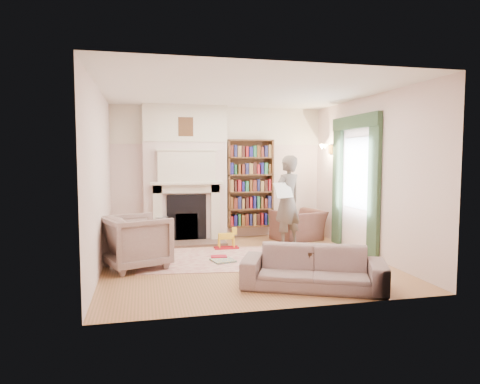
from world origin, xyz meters
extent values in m
plane|color=olive|center=(0.00, 0.00, 0.00)|extent=(4.50, 4.50, 0.00)
plane|color=white|center=(0.00, 0.00, 2.80)|extent=(4.50, 4.50, 0.00)
plane|color=silver|center=(0.00, 2.25, 1.40)|extent=(4.50, 0.00, 4.50)
plane|color=silver|center=(0.00, -2.25, 1.40)|extent=(4.50, 0.00, 4.50)
plane|color=silver|center=(-2.25, 0.00, 1.40)|extent=(0.00, 4.50, 4.50)
plane|color=silver|center=(2.25, 0.00, 1.40)|extent=(0.00, 4.50, 4.50)
cube|color=silver|center=(-0.75, 2.08, 1.40)|extent=(1.70, 0.35, 2.80)
cube|color=silver|center=(-0.75, 1.79, 1.22)|extent=(1.47, 0.24, 0.05)
cube|color=black|center=(-0.75, 1.88, 0.50)|extent=(0.80, 0.06, 0.96)
cube|color=silver|center=(-0.75, 1.81, 1.55)|extent=(1.15, 0.18, 0.62)
cube|color=brown|center=(0.65, 2.12, 1.18)|extent=(1.00, 0.24, 1.85)
cube|color=silver|center=(2.23, 0.40, 1.45)|extent=(0.02, 0.90, 1.30)
cube|color=#334C31|center=(2.20, -0.30, 1.20)|extent=(0.07, 0.32, 2.40)
cube|color=#334C31|center=(2.20, 1.10, 1.20)|extent=(0.07, 0.32, 2.40)
cube|color=#334C31|center=(2.19, 0.40, 2.38)|extent=(0.09, 1.70, 0.24)
cube|color=beige|center=(-0.50, 0.31, 0.01)|extent=(2.51, 2.04, 0.01)
imported|color=#482E26|center=(1.55, 1.58, 0.31)|extent=(1.16, 1.08, 0.62)
imported|color=#AEA090|center=(-1.73, 0.01, 0.42)|extent=(1.19, 1.17, 0.84)
imported|color=gray|center=(0.58, -1.58, 0.27)|extent=(2.01, 1.42, 0.55)
imported|color=#594F47|center=(1.10, 0.98, 0.89)|extent=(0.77, 0.68, 1.77)
cube|color=silver|center=(0.95, 0.78, 1.12)|extent=(0.44, 0.31, 0.29)
cylinder|color=#B4B6BD|center=(-1.25, 1.76, 0.28)|extent=(0.25, 0.25, 0.55)
cube|color=#E1C34F|center=(-0.33, 0.07, 0.03)|extent=(0.42, 0.42, 0.03)
cube|color=#B01428|center=(-0.37, 0.27, 0.04)|extent=(0.28, 0.20, 0.04)
cube|color=red|center=(0.51, -0.52, 0.02)|extent=(0.28, 0.24, 0.02)
cube|color=red|center=(0.27, -0.26, 0.02)|extent=(0.28, 0.24, 0.02)
cube|color=red|center=(0.13, -0.40, 0.02)|extent=(0.29, 0.30, 0.02)
camera|label=1|loc=(-1.61, -6.81, 1.75)|focal=32.00mm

